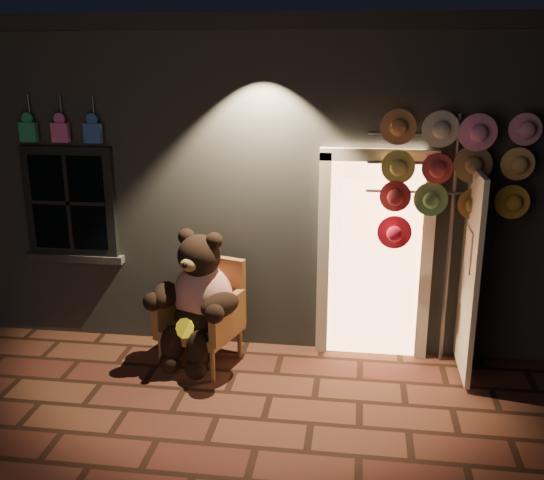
# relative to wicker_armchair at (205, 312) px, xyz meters

# --- Properties ---
(ground) EXTENTS (60.00, 60.00, 0.00)m
(ground) POSITION_rel_wicker_armchair_xyz_m (0.36, -1.05, -0.54)
(ground) COLOR brown
(ground) RESTS_ON ground
(shop_building) EXTENTS (7.30, 5.95, 3.51)m
(shop_building) POSITION_rel_wicker_armchair_xyz_m (0.36, 2.93, 1.20)
(shop_building) COLOR slate
(shop_building) RESTS_ON ground
(wicker_armchair) EXTENTS (0.89, 0.85, 1.08)m
(wicker_armchair) POSITION_rel_wicker_armchair_xyz_m (0.00, 0.00, 0.00)
(wicker_armchair) COLOR brown
(wicker_armchair) RESTS_ON ground
(teddy_bear) EXTENTS (0.96, 0.89, 1.39)m
(teddy_bear) POSITION_rel_wicker_armchair_xyz_m (-0.03, -0.13, 0.18)
(teddy_bear) COLOR #A91812
(teddy_bear) RESTS_ON ground
(hat_rack) EXTENTS (1.55, 0.22, 2.56)m
(hat_rack) POSITION_rel_wicker_armchair_xyz_m (2.37, 0.22, 1.46)
(hat_rack) COLOR #59595E
(hat_rack) RESTS_ON ground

